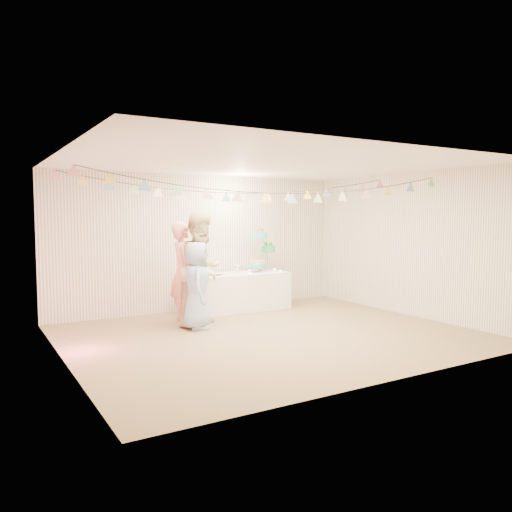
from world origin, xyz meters
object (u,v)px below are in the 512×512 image
cake_stand (263,250)px  person_adult_a (183,272)px  person_adult_b (202,269)px  person_child (197,286)px  table (240,292)px

cake_stand → person_adult_a: (-1.93, -0.57, -0.28)m
person_adult_b → person_child: (-0.18, -0.19, -0.24)m
table → person_adult_a: 1.56m
person_adult_a → person_adult_b: person_adult_b is taller
cake_stand → person_adult_b: (-1.74, -0.93, -0.21)m
table → cake_stand: bearing=5.2°
table → person_child: bearing=-142.0°
person_adult_b → person_child: size_ratio=1.34×
table → cake_stand: (0.55, 0.05, 0.79)m
person_adult_b → person_adult_a: bearing=87.7°
table → person_adult_b: (-1.19, -0.88, 0.58)m
cake_stand → person_adult_b: person_adult_b is taller
table → cake_stand: size_ratio=2.40×
person_adult_b → person_child: person_adult_b is taller
person_adult_b → person_child: bearing=-163.6°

